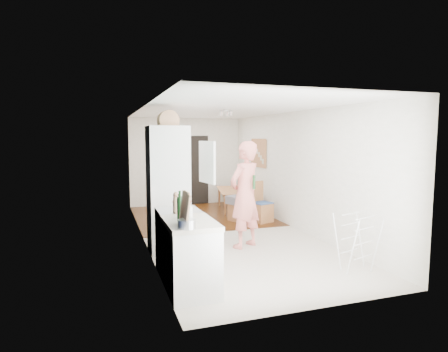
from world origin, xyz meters
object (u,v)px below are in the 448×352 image
person (245,185)px  stool (237,213)px  dining_table (237,202)px  drying_rack (357,243)px  dining_chair (262,202)px

person → stool: (0.58, 1.97, -0.91)m
dining_table → stool: (-0.45, -1.21, -0.03)m
drying_rack → dining_chair: bearing=72.9°
dining_table → drying_rack: bearing=-167.1°
dining_table → dining_chair: dining_chair is taller
stool → person: bearing=-106.4°
person → stool: 2.24m
dining_chair → stool: dining_chair is taller
stool → dining_table: bearing=69.8°
person → drying_rack: size_ratio=2.63×
person → dining_table: size_ratio=1.64×
dining_chair → stool: 0.64m
person → dining_chair: bearing=-151.7°
drying_rack → person: bearing=106.4°
dining_chair → person: bearing=-140.3°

